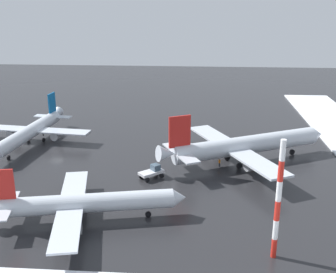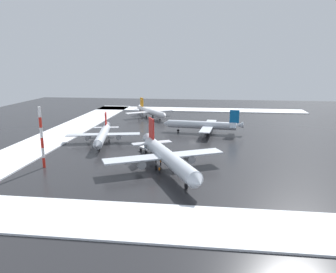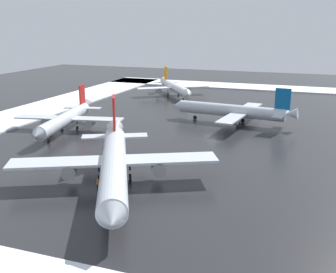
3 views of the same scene
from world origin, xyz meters
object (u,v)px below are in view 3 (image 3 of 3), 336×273
at_px(airplane_far_rear, 175,87).
at_px(ground_crew_mid_apron, 114,169).
at_px(airplane_parked_portside, 114,163).
at_px(ground_crew_beside_wing, 98,183).
at_px(airplane_distant_tail, 233,111).
at_px(pushback_tug, 115,143).
at_px(airplane_foreground_jet, 66,119).

xyz_separation_m(airplane_far_rear, ground_crew_mid_apron, (74.06, 15.70, -1.91)).
bearing_deg(airplane_parked_portside, airplane_far_rear, 166.45).
distance_m(airplane_far_rear, ground_crew_beside_wing, 82.21).
height_order(airplane_parked_portside, ground_crew_beside_wing, airplane_parked_portside).
relative_size(airplane_parked_portside, airplane_distant_tail, 1.13).
xyz_separation_m(airplane_distant_tail, ground_crew_mid_apron, (41.98, -10.54, -2.10)).
bearing_deg(pushback_tug, ground_crew_beside_wing, -20.45).
bearing_deg(airplane_far_rear, ground_crew_beside_wing, -24.56).
bearing_deg(ground_crew_mid_apron, airplane_parked_portside, -17.14).
xyz_separation_m(airplane_foreground_jet, ground_crew_mid_apron, (21.05, 22.78, -1.98)).
bearing_deg(ground_crew_mid_apron, airplane_distant_tail, 121.42).
bearing_deg(airplane_parked_portside, ground_crew_mid_apron, -179.19).
relative_size(airplane_far_rear, ground_crew_mid_apron, 14.71).
bearing_deg(ground_crew_beside_wing, airplane_foreground_jet, 30.26).
bearing_deg(ground_crew_mid_apron, pushback_tug, 161.95).
distance_m(airplane_far_rear, pushback_tug, 62.24).
xyz_separation_m(pushback_tug, ground_crew_beside_wing, (19.05, 6.88, -0.31)).
bearing_deg(ground_crew_beside_wing, airplane_parked_portside, -58.53).
bearing_deg(airplane_distant_tail, airplane_far_rear, -44.36).
height_order(airplane_far_rear, pushback_tug, airplane_far_rear).
distance_m(airplane_foreground_jet, pushback_tug, 18.66).
bearing_deg(airplane_distant_tail, pushback_tug, 66.65).
bearing_deg(airplane_far_rear, pushback_tug, -27.28).
bearing_deg(ground_crew_mid_apron, airplane_far_rear, 147.48).
relative_size(airplane_parked_portside, ground_crew_beside_wing, 20.73).
height_order(airplane_foreground_jet, ground_crew_beside_wing, airplane_foreground_jet).
height_order(airplane_distant_tail, ground_crew_beside_wing, airplane_distant_tail).
xyz_separation_m(airplane_parked_portside, ground_crew_mid_apron, (-4.83, -2.50, -2.77)).
relative_size(airplane_distant_tail, pushback_tug, 6.35).
distance_m(airplane_parked_portside, ground_crew_beside_wing, 3.73).
bearing_deg(airplane_foreground_jet, airplane_distant_tail, 110.50).
bearing_deg(airplane_foreground_jet, airplane_parked_portside, 32.70).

